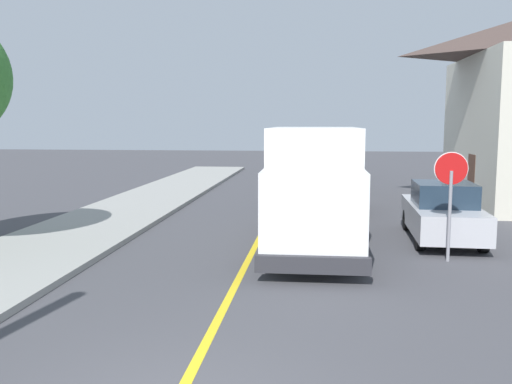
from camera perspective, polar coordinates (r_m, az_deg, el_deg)
The scene contains 8 objects.
centre_line_yellow at distance 16.16m, azimuth 0.32°, elevation -4.78°, with size 0.16×56.00×0.01m, color gold.
box_truck at distance 15.19m, azimuth 5.94°, elevation 1.15°, with size 2.44×7.19×3.20m.
parked_car_near at distance 21.35m, azimuth 7.66°, elevation 0.22°, with size 1.87×4.43×1.67m.
parked_car_mid at distance 28.04m, azimuth 7.35°, elevation 1.87°, with size 1.99×4.47×1.67m.
parked_car_far at distance 34.83m, azimuth 7.54°, elevation 2.88°, with size 1.86×4.42×1.67m.
parked_car_furthest at distance 41.79m, azimuth 6.80°, elevation 3.60°, with size 1.92×4.45×1.67m.
parked_van_across at distance 16.63m, azimuth 18.57°, elevation -2.05°, with size 1.96×4.46×1.67m.
stop_sign at distance 14.06m, azimuth 19.33°, elevation 0.67°, with size 0.80×0.10×2.65m.
Camera 1 is at (1.66, -5.72, 3.34)m, focal length 39.01 mm.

